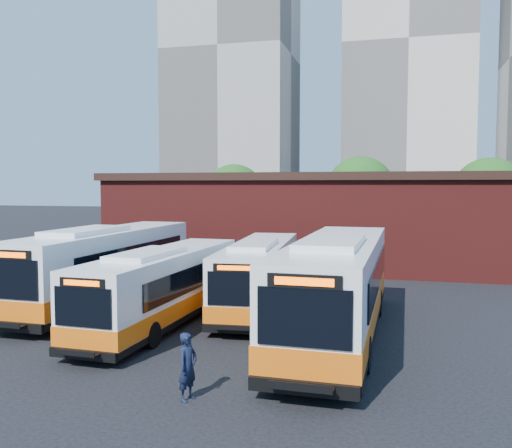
% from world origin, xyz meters
% --- Properties ---
extents(ground, '(220.00, 220.00, 0.00)m').
position_xyz_m(ground, '(0.00, 0.00, 0.00)').
color(ground, black).
extents(bus_west, '(3.07, 13.55, 3.67)m').
position_xyz_m(bus_west, '(-8.04, 4.21, 1.67)').
color(bus_west, white).
rests_on(bus_west, ground).
extents(bus_midwest, '(2.78, 11.51, 3.11)m').
position_xyz_m(bus_midwest, '(-3.75, 1.19, 1.41)').
color(bus_midwest, white).
rests_on(bus_midwest, ground).
extents(bus_mideast, '(3.26, 11.61, 3.13)m').
position_xyz_m(bus_mideast, '(-0.75, 5.15, 1.42)').
color(bus_mideast, white).
rests_on(bus_mideast, ground).
extents(bus_east, '(3.18, 14.01, 3.80)m').
position_xyz_m(bus_east, '(3.22, 1.14, 1.72)').
color(bus_east, white).
rests_on(bus_east, ground).
extents(transit_worker, '(0.58, 0.74, 1.78)m').
position_xyz_m(transit_worker, '(0.09, -5.86, 0.89)').
color(transit_worker, black).
rests_on(transit_worker, ground).
extents(depot_building, '(28.60, 12.60, 6.40)m').
position_xyz_m(depot_building, '(0.00, 20.00, 3.26)').
color(depot_building, maroon).
rests_on(depot_building, ground).
extents(tree_west, '(6.00, 6.00, 7.65)m').
position_xyz_m(tree_west, '(-10.00, 32.00, 4.64)').
color(tree_west, '#382314').
rests_on(tree_west, ground).
extents(tree_mid, '(6.56, 6.56, 8.36)m').
position_xyz_m(tree_mid, '(2.00, 34.00, 5.08)').
color(tree_mid, '#382314').
rests_on(tree_mid, ground).
extents(tree_east, '(6.24, 6.24, 7.96)m').
position_xyz_m(tree_east, '(13.00, 31.00, 4.83)').
color(tree_east, '#382314').
rests_on(tree_east, ground).
extents(tower_left, '(20.00, 18.00, 56.20)m').
position_xyz_m(tower_left, '(-22.00, 72.00, 27.84)').
color(tower_left, '#AAA49C').
rests_on(tower_left, ground).
extents(tower_center, '(22.00, 20.00, 61.20)m').
position_xyz_m(tower_center, '(7.00, 86.00, 30.34)').
color(tower_center, beige).
rests_on(tower_center, ground).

